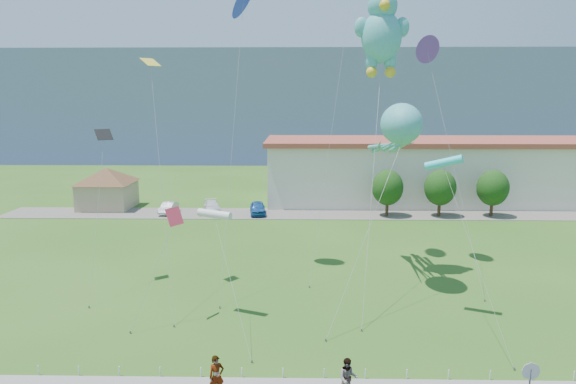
{
  "coord_description": "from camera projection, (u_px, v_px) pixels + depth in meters",
  "views": [
    {
      "loc": [
        -0.3,
        -24.23,
        13.31
      ],
      "look_at": [
        -0.94,
        8.0,
        7.51
      ],
      "focal_mm": 32.0,
      "sensor_mm": 36.0,
      "label": 1
    }
  ],
  "objects": [
    {
      "name": "small_kite_black",
      "position": [
        102.0,
        152.0,
        36.23
      ],
      "size": [
        1.29,
        6.04,
        11.31
      ],
      "color": "black",
      "rests_on": "ground"
    },
    {
      "name": "pavilion",
      "position": [
        107.0,
        184.0,
        63.52
      ],
      "size": [
        9.2,
        9.2,
        5.0
      ],
      "color": "tan",
      "rests_on": "ground"
    },
    {
      "name": "parking_strip",
      "position": [
        300.0,
        214.0,
        60.63
      ],
      "size": [
        70.0,
        6.0,
        0.06
      ],
      "primitive_type": "cube",
      "color": "#59544C",
      "rests_on": "ground"
    },
    {
      "name": "parked_car_white",
      "position": [
        212.0,
        206.0,
        61.63
      ],
      "size": [
        2.84,
        4.67,
        1.27
      ],
      "primitive_type": "imported",
      "rotation": [
        0.0,
        0.0,
        0.26
      ],
      "color": "silver",
      "rests_on": "parking_strip"
    },
    {
      "name": "pedestrian_right",
      "position": [
        348.0,
        378.0,
        22.98
      ],
      "size": [
        0.9,
        0.7,
        1.84
      ],
      "primitive_type": "imported",
      "rotation": [
        0.0,
        0.0,
        -0.01
      ],
      "color": "gray",
      "rests_on": "sidewalk"
    },
    {
      "name": "small_kite_yellow",
      "position": [
        153.0,
        95.0,
        34.58
      ],
      "size": [
        3.54,
        8.36,
        16.3
      ],
      "color": "gold",
      "rests_on": "ground"
    },
    {
      "name": "warehouse",
      "position": [
        495.0,
        170.0,
        68.25
      ],
      "size": [
        61.0,
        15.0,
        8.2
      ],
      "color": "beige",
      "rests_on": "ground"
    },
    {
      "name": "pedestrian_left",
      "position": [
        216.0,
        376.0,
        23.06
      ],
      "size": [
        0.83,
        0.72,
        1.93
      ],
      "primitive_type": "imported",
      "rotation": [
        0.0,
        0.0,
        0.44
      ],
      "color": "gray",
      "rests_on": "sidewalk"
    },
    {
      "name": "tree_near",
      "position": [
        388.0,
        188.0,
        58.85
      ],
      "size": [
        3.6,
        3.6,
        5.47
      ],
      "color": "#3F2B19",
      "rests_on": "ground"
    },
    {
      "name": "rope_fence",
      "position": [
        303.0,
        373.0,
        24.87
      ],
      "size": [
        26.05,
        0.05,
        0.5
      ],
      "color": "white",
      "rests_on": "ground"
    },
    {
      "name": "parked_car_blue",
      "position": [
        258.0,
        208.0,
        60.17
      ],
      "size": [
        2.25,
        4.55,
        1.49
      ],
      "primitive_type": "imported",
      "rotation": [
        0.0,
        0.0,
        0.11
      ],
      "color": "#1B4E97",
      "rests_on": "parking_strip"
    },
    {
      "name": "teddy_bear_kite",
      "position": [
        382.0,
        30.0,
        36.92
      ],
      "size": [
        4.29,
        11.75,
        21.23
      ],
      "color": "teal",
      "rests_on": "ground"
    },
    {
      "name": "parked_car_silver",
      "position": [
        168.0,
        208.0,
        60.68
      ],
      "size": [
        1.63,
        4.06,
        1.31
      ],
      "primitive_type": "imported",
      "rotation": [
        0.0,
        0.0,
        -0.06
      ],
      "color": "#B0B1B7",
      "rests_on": "parking_strip"
    },
    {
      "name": "stop_sign",
      "position": [
        530.0,
        376.0,
        21.54
      ],
      "size": [
        0.8,
        0.07,
        2.5
      ],
      "color": "slate",
      "rests_on": "ground"
    },
    {
      "name": "small_kite_cyan",
      "position": [
        444.0,
        164.0,
        30.63
      ],
      "size": [
        2.42,
        8.01,
        10.05
      ],
      "color": "#30D3DA",
      "rests_on": "ground"
    },
    {
      "name": "tree_mid",
      "position": [
        440.0,
        188.0,
        58.74
      ],
      "size": [
        3.6,
        3.6,
        5.47
      ],
      "color": "#3F2B19",
      "rests_on": "ground"
    },
    {
      "name": "tree_far",
      "position": [
        493.0,
        188.0,
        58.62
      ],
      "size": [
        3.6,
        3.6,
        5.47
      ],
      "color": "#3F2B19",
      "rests_on": "ground"
    },
    {
      "name": "hill_ridge",
      "position": [
        299.0,
        103.0,
        142.06
      ],
      "size": [
        160.0,
        50.0,
        25.0
      ],
      "primitive_type": "cube",
      "color": "slate",
      "rests_on": "ground"
    },
    {
      "name": "small_kite_pink",
      "position": [
        171.0,
        226.0,
        30.57
      ],
      "size": [
        2.98,
        2.94,
        6.87
      ],
      "color": "#EF354F",
      "rests_on": "ground"
    },
    {
      "name": "octopus_kite",
      "position": [
        398.0,
        133.0,
        36.14
      ],
      "size": [
        6.91,
        14.99,
        13.11
      ],
      "color": "teal",
      "rests_on": "ground"
    },
    {
      "name": "small_kite_purple",
      "position": [
        429.0,
        55.0,
        40.11
      ],
      "size": [
        3.35,
        9.8,
        17.89
      ],
      "color": "purple",
      "rests_on": "ground"
    },
    {
      "name": "small_kite_white",
      "position": [
        215.0,
        215.0,
        31.14
      ],
      "size": [
        3.04,
        7.22,
        6.89
      ],
      "color": "silver",
      "rests_on": "ground"
    },
    {
      "name": "ground",
      "position": [
        303.0,
        364.0,
        26.19
      ],
      "size": [
        160.0,
        160.0,
        0.0
      ],
      "primitive_type": "plane",
      "color": "#2B5718",
      "rests_on": "ground"
    },
    {
      "name": "small_kite_blue",
      "position": [
        243.0,
        7.0,
        38.12
      ],
      "size": [
        1.85,
        9.6,
        21.38
      ],
      "color": "blue",
      "rests_on": "ground"
    }
  ]
}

